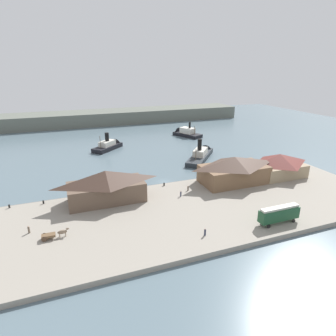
% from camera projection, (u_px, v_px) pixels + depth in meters
% --- Properties ---
extents(ground_plane, '(320.00, 320.00, 0.00)m').
position_uv_depth(ground_plane, '(164.00, 182.00, 93.26)').
color(ground_plane, slate).
extents(quay_promenade, '(110.00, 36.00, 1.20)m').
position_uv_depth(quay_promenade, '(194.00, 210.00, 73.67)').
color(quay_promenade, gray).
rests_on(quay_promenade, ground).
extents(seawall_edge, '(110.00, 0.80, 1.00)m').
position_uv_depth(seawall_edge, '(168.00, 185.00, 89.92)').
color(seawall_edge, slate).
rests_on(seawall_edge, ground).
extents(ferry_shed_west_terminal, '(20.37, 9.52, 8.62)m').
position_uv_depth(ferry_shed_west_terminal, '(106.00, 186.00, 76.14)').
color(ferry_shed_west_terminal, brown).
rests_on(ferry_shed_west_terminal, quay_promenade).
extents(ferry_shed_customs_shed, '(20.69, 11.27, 8.34)m').
position_uv_depth(ferry_shed_customs_shed, '(234.00, 170.00, 88.52)').
color(ferry_shed_customs_shed, brown).
rests_on(ferry_shed_customs_shed, quay_promenade).
extents(ferry_shed_east_terminal, '(15.81, 11.53, 7.40)m').
position_uv_depth(ferry_shed_east_terminal, '(279.00, 165.00, 94.40)').
color(ferry_shed_east_terminal, '#998466').
rests_on(ferry_shed_east_terminal, quay_promenade).
extents(street_tram, '(10.14, 2.39, 4.18)m').
position_uv_depth(street_tram, '(279.00, 214.00, 65.73)').
color(street_tram, '#1E4C2D').
rests_on(street_tram, quay_promenade).
extents(horse_cart, '(5.65, 1.56, 1.87)m').
position_uv_depth(horse_cart, '(54.00, 234.00, 60.40)').
color(horse_cart, brown).
rests_on(horse_cart, quay_promenade).
extents(pedestrian_standing_center, '(0.41, 0.41, 1.64)m').
position_uv_depth(pedestrian_standing_center, '(181.00, 194.00, 79.95)').
color(pedestrian_standing_center, '#33384C').
rests_on(pedestrian_standing_center, quay_promenade).
extents(pedestrian_by_tram, '(0.38, 0.38, 1.53)m').
position_uv_depth(pedestrian_by_tram, '(188.00, 188.00, 83.73)').
color(pedestrian_by_tram, '#4C3D33').
rests_on(pedestrian_by_tram, quay_promenade).
extents(pedestrian_near_east_shed, '(0.42, 0.42, 1.70)m').
position_uv_depth(pedestrian_near_east_shed, '(205.00, 232.00, 61.42)').
color(pedestrian_near_east_shed, '#33384C').
rests_on(pedestrian_near_east_shed, quay_promenade).
extents(pedestrian_near_west_shed, '(0.43, 0.43, 1.73)m').
position_uv_depth(pedestrian_near_west_shed, '(29.00, 230.00, 62.32)').
color(pedestrian_near_west_shed, '#6B5B4C').
rests_on(pedestrian_near_west_shed, quay_promenade).
extents(mooring_post_center_west, '(0.44, 0.44, 0.90)m').
position_uv_depth(mooring_post_center_west, '(43.00, 202.00, 75.76)').
color(mooring_post_center_west, black).
rests_on(mooring_post_center_west, quay_promenade).
extents(mooring_post_west, '(0.44, 0.44, 0.90)m').
position_uv_depth(mooring_post_west, '(164.00, 184.00, 87.22)').
color(mooring_post_west, black).
rests_on(mooring_post_west, quay_promenade).
extents(mooring_post_east, '(0.44, 0.44, 0.90)m').
position_uv_depth(mooring_post_east, '(9.00, 206.00, 73.48)').
color(mooring_post_east, black).
rests_on(mooring_post_east, quay_promenade).
extents(ferry_approaching_east, '(16.04, 15.46, 9.42)m').
position_uv_depth(ferry_approaching_east, '(110.00, 145.00, 130.56)').
color(ferry_approaching_east, black).
rests_on(ferry_approaching_east, ground).
extents(ferry_moored_west, '(20.90, 23.09, 10.41)m').
position_uv_depth(ferry_moored_west, '(202.00, 154.00, 117.99)').
color(ferry_moored_west, '#23282D').
rests_on(ferry_moored_west, ground).
extents(ferry_mid_harbor, '(13.09, 18.02, 9.95)m').
position_uv_depth(ferry_mid_harbor, '(185.00, 133.00, 154.93)').
color(ferry_mid_harbor, black).
rests_on(ferry_mid_harbor, ground).
extents(far_headland, '(180.00, 24.00, 8.00)m').
position_uv_depth(far_headland, '(107.00, 117.00, 188.88)').
color(far_headland, '#60665B').
rests_on(far_headland, ground).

